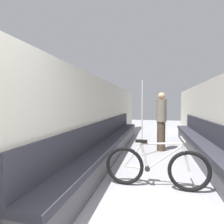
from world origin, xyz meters
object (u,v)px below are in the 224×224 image
bench_seat_row_right (206,149)px  bicycle (155,167)px  grab_pole_near (142,119)px  passenger_standing (161,121)px  bench_seat_row_left (112,144)px

bench_seat_row_right → bicycle: bench_seat_row_right is taller
bench_seat_row_right → grab_pole_near: (-1.54, 0.21, 0.68)m
bicycle → passenger_standing: size_ratio=0.98×
passenger_standing → grab_pole_near: bearing=151.3°
bench_seat_row_right → grab_pole_near: grab_pole_near is taller
bench_seat_row_left → grab_pole_near: grab_pole_near is taller
bicycle → bench_seat_row_right: bearing=37.8°
bicycle → grab_pole_near: 1.97m
bicycle → passenger_standing: bearing=70.2°
bench_seat_row_right → passenger_standing: bearing=139.0°
bench_seat_row_left → passenger_standing: bearing=33.4°
bicycle → passenger_standing: 2.57m
grab_pole_near → bench_seat_row_left: bearing=-165.7°
bench_seat_row_right → bench_seat_row_left: bearing=180.0°
bench_seat_row_right → passenger_standing: 1.47m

